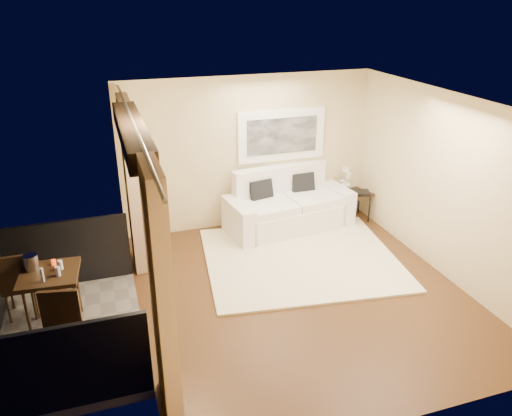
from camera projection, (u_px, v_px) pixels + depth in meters
floor at (300, 291)px, 7.17m from camera, size 5.00×5.00×0.00m
room_shell at (132, 132)px, 5.56m from camera, size 5.00×6.40×5.00m
balcony at (54, 325)px, 6.16m from camera, size 1.81×2.60×1.17m
curtains at (143, 227)px, 6.04m from camera, size 0.16×4.80×2.64m
artwork at (282, 135)px, 8.85m from camera, size 1.62×0.07×0.92m
rug at (301, 258)px, 8.02m from camera, size 3.30×2.97×0.04m
sofa at (287, 207)px, 9.02m from camera, size 2.35×1.25×1.08m
side_table at (356, 196)px, 9.27m from camera, size 0.61×0.61×0.54m
tray at (359, 193)px, 9.19m from camera, size 0.45×0.39×0.05m
orchid at (346, 178)px, 9.24m from camera, size 0.32×0.31×0.50m
bistro_table at (50, 278)px, 6.12m from camera, size 0.74×0.74×0.81m
balcony_chair_far at (18, 281)px, 6.38m from camera, size 0.41×0.42×0.96m
balcony_chair_near at (61, 328)px, 5.46m from camera, size 0.50×0.51×0.99m
ice_bucket at (31, 262)px, 6.11m from camera, size 0.18×0.18×0.20m
candle at (54, 262)px, 6.24m from camera, size 0.06×0.06×0.07m
vase at (42, 275)px, 5.86m from camera, size 0.04×0.04×0.18m
glass_a at (58, 271)px, 5.99m from camera, size 0.06×0.06×0.12m
glass_b at (60, 265)px, 6.13m from camera, size 0.06×0.06×0.12m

